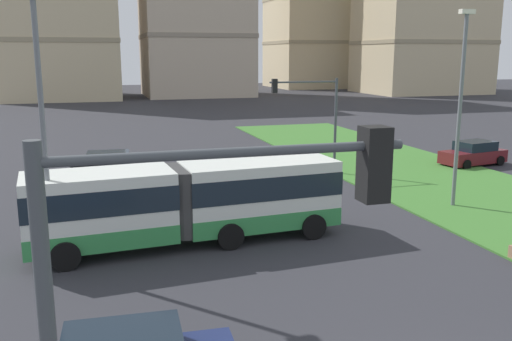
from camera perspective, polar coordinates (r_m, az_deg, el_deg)
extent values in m
cube|color=silver|center=(21.89, 0.32, -2.31)|extent=(6.15, 2.89, 2.55)
cube|color=#338C47|center=(22.13, 0.32, -4.64)|extent=(6.17, 2.91, 0.70)
cube|color=#19232D|center=(21.79, 0.32, -1.23)|extent=(6.19, 2.93, 0.90)
cube|color=silver|center=(20.57, -15.78, -3.69)|extent=(5.37, 2.89, 2.55)
cube|color=#338C47|center=(20.83, -15.64, -6.15)|extent=(5.40, 2.91, 0.70)
cube|color=#19232D|center=(20.47, -15.85, -2.55)|extent=(5.42, 2.93, 0.90)
cylinder|color=#383838|center=(21.05, -7.35, -2.99)|extent=(2.40, 2.40, 2.45)
cylinder|color=black|center=(23.98, 3.29, -4.10)|extent=(1.02, 0.34, 1.00)
cylinder|color=black|center=(21.82, 5.94, -5.77)|extent=(1.02, 0.34, 1.00)
cylinder|color=black|center=(22.88, -4.57, -4.91)|extent=(1.02, 0.34, 1.00)
cylinder|color=black|center=(20.59, -2.64, -6.80)|extent=(1.02, 0.34, 1.00)
cylinder|color=black|center=(22.05, -19.30, -6.20)|extent=(1.02, 0.36, 1.00)
cylinder|color=black|center=(19.68, -19.03, -8.35)|extent=(1.02, 0.36, 1.00)
sphere|color=#F9EFC6|center=(24.10, 6.29, -3.33)|extent=(0.24, 0.24, 0.24)
sphere|color=#F9EFC6|center=(22.57, 8.34, -4.44)|extent=(0.24, 0.24, 0.24)
cube|color=black|center=(33.29, -14.64, 0.18)|extent=(4.53, 2.15, 0.80)
cube|color=black|center=(33.17, -14.96, 1.35)|extent=(2.50, 1.87, 0.60)
cylinder|color=black|center=(34.18, -12.05, 0.16)|extent=(0.66, 0.27, 0.64)
cylinder|color=black|center=(32.42, -12.03, -0.47)|extent=(0.66, 0.27, 0.64)
cylinder|color=black|center=(34.33, -17.06, -0.06)|extent=(0.66, 0.27, 0.64)
cylinder|color=black|center=(32.57, -17.31, -0.69)|extent=(0.66, 0.27, 0.64)
cube|color=maroon|center=(38.81, 21.40, 1.36)|extent=(4.64, 2.53, 0.80)
cube|color=black|center=(38.81, 21.63, 2.39)|extent=(2.63, 2.06, 0.60)
cylinder|color=black|center=(37.16, 20.84, 0.56)|extent=(0.67, 0.33, 0.64)
cylinder|color=black|center=(38.37, 18.88, 1.04)|extent=(0.67, 0.33, 0.64)
cylinder|color=black|center=(39.40, 23.81, 0.93)|extent=(0.67, 0.33, 0.64)
cylinder|color=black|center=(40.55, 21.87, 1.37)|extent=(0.67, 0.33, 0.64)
cylinder|color=#474C51|center=(5.36, -2.24, 1.85)|extent=(3.63, 0.10, 0.10)
cube|color=black|center=(5.95, 12.05, 0.63)|extent=(0.28, 0.28, 0.80)
sphere|color=red|center=(5.90, 12.15, 3.01)|extent=(0.16, 0.16, 0.16)
sphere|color=yellow|center=(5.95, 12.05, 0.54)|extent=(0.16, 0.16, 0.16)
sphere|color=green|center=(6.00, 11.94, -1.90)|extent=(0.16, 0.16, 0.16)
cylinder|color=#474C51|center=(33.45, 8.16, 4.48)|extent=(0.16, 0.16, 5.74)
cylinder|color=#474C51|center=(32.41, 4.93, 9.06)|extent=(4.14, 0.10, 0.10)
cube|color=black|center=(31.81, 1.92, 8.69)|extent=(0.28, 0.28, 0.80)
sphere|color=red|center=(31.80, 1.93, 9.14)|extent=(0.16, 0.16, 0.16)
sphere|color=yellow|center=(31.81, 1.92, 8.67)|extent=(0.16, 0.16, 0.16)
sphere|color=green|center=(31.83, 1.92, 8.20)|extent=(0.16, 0.16, 0.16)
cylinder|color=slate|center=(19.35, -21.00, 3.06)|extent=(0.18, 0.18, 8.77)
cylinder|color=slate|center=(27.23, 20.20, 5.52)|extent=(0.18, 0.18, 8.85)
cube|color=white|center=(27.17, 20.90, 15.03)|extent=(0.70, 0.28, 0.20)
cube|color=#9C8D6E|center=(96.81, -19.49, 12.46)|extent=(18.01, 16.36, 0.70)
cube|color=gray|center=(100.12, -6.25, 13.55)|extent=(18.22, 16.52, 0.70)
cube|color=#9C8D6E|center=(126.74, 5.97, 12.94)|extent=(18.41, 18.27, 0.70)
cube|color=#9C8D6E|center=(111.09, 16.62, 12.50)|extent=(21.48, 17.34, 0.70)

